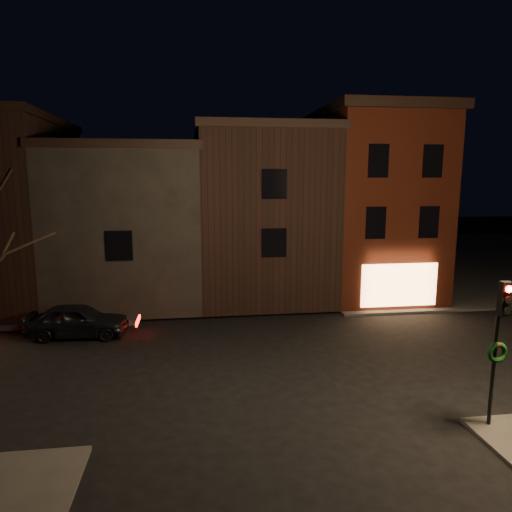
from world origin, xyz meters
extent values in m
plane|color=black|center=(0.00, 0.00, 0.00)|extent=(120.00, 120.00, 0.00)
cube|color=#2D2B28|center=(20.00, 20.00, 0.06)|extent=(30.00, 30.00, 0.12)
cube|color=#4A180D|center=(8.00, 9.50, 5.12)|extent=(6.00, 8.00, 10.00)
cube|color=black|center=(8.00, 9.50, 10.37)|extent=(6.50, 8.50, 0.50)
cube|color=#FFB272|center=(8.00, 5.45, 1.42)|extent=(4.00, 0.12, 2.20)
cube|color=black|center=(1.50, 10.50, 4.62)|extent=(7.00, 10.00, 9.00)
cube|color=black|center=(1.50, 10.50, 9.32)|extent=(7.30, 10.30, 0.40)
cube|color=black|center=(-5.75, 10.50, 4.12)|extent=(7.50, 10.00, 8.00)
cube|color=black|center=(-5.75, 10.50, 8.32)|extent=(7.80, 10.30, 0.40)
cylinder|color=black|center=(5.60, -5.40, 2.12)|extent=(0.10, 0.10, 4.00)
cube|color=black|center=(5.60, -5.58, 3.72)|extent=(0.28, 0.22, 0.90)
cylinder|color=#FF0C07|center=(5.60, -5.70, 4.00)|extent=(0.18, 0.06, 0.18)
cylinder|color=black|center=(5.60, -5.70, 3.72)|extent=(0.18, 0.06, 0.18)
cylinder|color=black|center=(5.60, -5.70, 3.44)|extent=(0.18, 0.06, 0.18)
torus|color=#0C380F|center=(5.60, -5.49, 2.22)|extent=(0.58, 0.14, 0.58)
sphere|color=#990C0C|center=(5.60, -5.51, 2.44)|extent=(0.12, 0.12, 0.12)
imported|color=black|center=(-7.39, 3.81, 0.73)|extent=(4.37, 1.99, 1.45)
camera|label=1|loc=(-2.30, -16.01, 6.77)|focal=32.00mm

